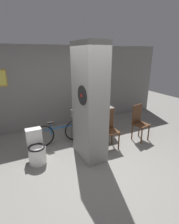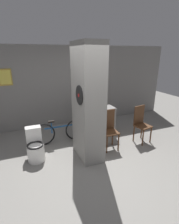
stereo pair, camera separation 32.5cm
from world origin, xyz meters
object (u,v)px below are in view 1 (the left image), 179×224
toilet (36,149)px  bicycle (60,132)px  chair_by_doorway (139,121)px  chair_near_pillar (109,127)px  bottle_tall (96,105)px

toilet → bicycle: 0.93m
chair_by_doorway → bicycle: size_ratio=0.66×
chair_near_pillar → toilet: bearing=176.6°
bicycle → bottle_tall: size_ratio=4.73×
toilet → chair_by_doorway: (2.81, -0.16, 0.24)m
toilet → chair_near_pillar: 1.84m
toilet → bottle_tall: (1.81, 0.52, 0.67)m
chair_near_pillar → bottle_tall: size_ratio=3.13×
chair_by_doorway → toilet: bearing=165.1°
bicycle → chair_by_doorway: bearing=-19.6°
bottle_tall → chair_near_pillar: bearing=-89.3°
bicycle → bottle_tall: bearing=-3.1°
chair_by_doorway → bottle_tall: 1.29m
chair_by_doorway → bottle_tall: size_ratio=3.13×
chair_by_doorway → bottle_tall: bearing=134.1°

